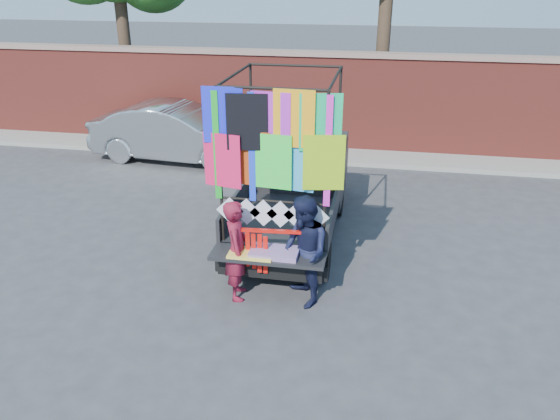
% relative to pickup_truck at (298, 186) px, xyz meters
% --- Properties ---
extents(ground, '(90.00, 90.00, 0.00)m').
position_rel_pickup_truck_xyz_m(ground, '(0.35, -2.12, -0.78)').
color(ground, '#38383A').
rests_on(ground, ground).
extents(brick_wall, '(30.00, 0.45, 2.61)m').
position_rel_pickup_truck_xyz_m(brick_wall, '(0.35, 4.88, 0.54)').
color(brick_wall, maroon).
rests_on(brick_wall, ground).
extents(curb, '(30.00, 1.20, 0.12)m').
position_rel_pickup_truck_xyz_m(curb, '(0.35, 4.18, -0.72)').
color(curb, gray).
rests_on(curb, ground).
extents(pickup_truck, '(1.95, 4.91, 3.09)m').
position_rel_pickup_truck_xyz_m(pickup_truck, '(0.00, 0.00, 0.00)').
color(pickup_truck, black).
rests_on(pickup_truck, ground).
extents(sedan, '(4.48, 1.87, 1.44)m').
position_rel_pickup_truck_xyz_m(sedan, '(-3.61, 3.30, -0.06)').
color(sedan, '#B4B8BC').
rests_on(sedan, ground).
extents(woman, '(0.47, 0.62, 1.54)m').
position_rel_pickup_truck_xyz_m(woman, '(-0.47, -2.69, -0.01)').
color(woman, maroon).
rests_on(woman, ground).
extents(man, '(0.93, 1.00, 1.66)m').
position_rel_pickup_truck_xyz_m(man, '(0.51, -2.67, 0.04)').
color(man, '#151A36').
rests_on(man, ground).
extents(streamer_bundle, '(1.02, 0.14, 0.70)m').
position_rel_pickup_truck_xyz_m(streamer_bundle, '(-0.09, -2.69, 0.13)').
color(streamer_bundle, red).
rests_on(streamer_bundle, ground).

